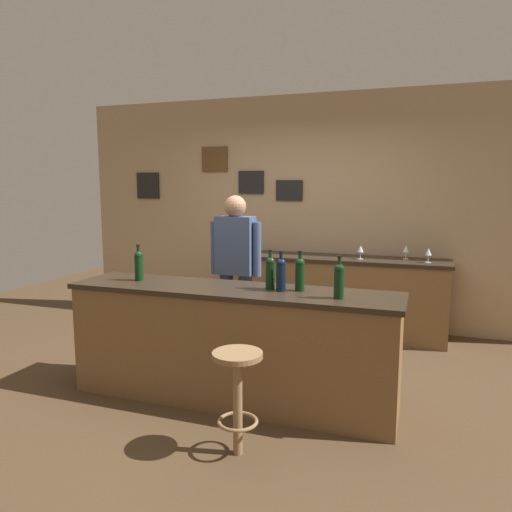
{
  "coord_description": "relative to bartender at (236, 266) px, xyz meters",
  "views": [
    {
      "loc": [
        1.42,
        -3.84,
        1.71
      ],
      "look_at": [
        -0.09,
        0.45,
        1.05
      ],
      "focal_mm": 34.02,
      "sensor_mm": 36.0,
      "label": 1
    }
  ],
  "objects": [
    {
      "name": "ground_plane",
      "position": [
        0.31,
        -0.47,
        -0.94
      ],
      "size": [
        10.0,
        10.0,
        0.0
      ],
      "primitive_type": "plane",
      "color": "#4C3823"
    },
    {
      "name": "bartender",
      "position": [
        0.0,
        0.0,
        0.0
      ],
      "size": [
        0.52,
        0.21,
        1.62
      ],
      "color": "#384766",
      "rests_on": "ground_plane"
    },
    {
      "name": "back_wall",
      "position": [
        0.3,
        1.56,
        0.47
      ],
      "size": [
        6.0,
        0.09,
        2.8
      ],
      "color": "tan",
      "rests_on": "ground_plane"
    },
    {
      "name": "wine_glass_a",
      "position": [
        1.05,
        1.1,
        0.07
      ],
      "size": [
        0.07,
        0.07,
        0.16
      ],
      "color": "silver",
      "rests_on": "side_counter"
    },
    {
      "name": "wine_bottle_a",
      "position": [
        -0.53,
        -0.85,
        0.12
      ],
      "size": [
        0.07,
        0.07,
        0.31
      ],
      "color": "black",
      "rests_on": "bar_counter"
    },
    {
      "name": "side_counter",
      "position": [
        0.71,
        1.18,
        -0.48
      ],
      "size": [
        2.63,
        0.56,
        0.9
      ],
      "color": "brown",
      "rests_on": "ground_plane"
    },
    {
      "name": "wine_glass_c",
      "position": [
        1.76,
        1.09,
        0.07
      ],
      "size": [
        0.07,
        0.07,
        0.16
      ],
      "color": "silver",
      "rests_on": "side_counter"
    },
    {
      "name": "wine_glass_b",
      "position": [
        1.53,
        1.27,
        0.07
      ],
      "size": [
        0.07,
        0.07,
        0.16
      ],
      "color": "silver",
      "rests_on": "side_counter"
    },
    {
      "name": "wine_bottle_d",
      "position": [
        0.84,
        -0.8,
        0.12
      ],
      "size": [
        0.07,
        0.07,
        0.31
      ],
      "color": "black",
      "rests_on": "bar_counter"
    },
    {
      "name": "wine_bottle_b",
      "position": [
        0.61,
        -0.81,
        0.12
      ],
      "size": [
        0.07,
        0.07,
        0.31
      ],
      "color": "black",
      "rests_on": "bar_counter"
    },
    {
      "name": "bar_counter",
      "position": [
        0.31,
        -0.87,
        -0.47
      ],
      "size": [
        2.64,
        0.6,
        0.92
      ],
      "color": "brown",
      "rests_on": "ground_plane"
    },
    {
      "name": "wine_bottle_e",
      "position": [
        1.17,
        -0.95,
        0.12
      ],
      "size": [
        0.07,
        0.07,
        0.31
      ],
      "color": "black",
      "rests_on": "bar_counter"
    },
    {
      "name": "bar_stool",
      "position": [
        0.65,
        -1.61,
        -0.48
      ],
      "size": [
        0.32,
        0.32,
        0.68
      ],
      "color": "olive",
      "rests_on": "ground_plane"
    },
    {
      "name": "wine_bottle_c",
      "position": [
        0.71,
        -0.86,
        0.12
      ],
      "size": [
        0.07,
        0.07,
        0.31
      ],
      "color": "black",
      "rests_on": "bar_counter"
    }
  ]
}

